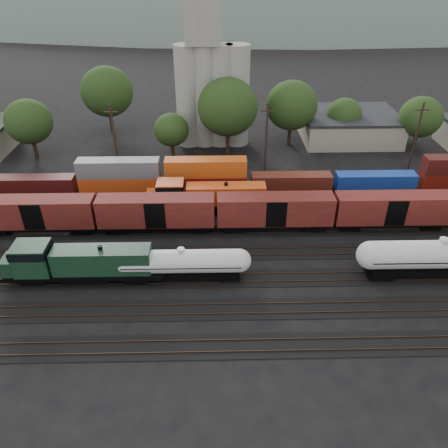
{
  "coord_description": "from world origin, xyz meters",
  "views": [
    {
      "loc": [
        3.87,
        -43.67,
        31.96
      ],
      "look_at": [
        4.85,
        2.0,
        3.0
      ],
      "focal_mm": 35.0,
      "sensor_mm": 36.0,
      "label": 1
    }
  ],
  "objects_px": {
    "green_locomotive": "(74,262)",
    "orange_locomotive": "(204,196)",
    "grain_silo": "(211,84)",
    "tank_car_a": "(182,263)"
  },
  "relations": [
    {
      "from": "green_locomotive",
      "to": "tank_car_a",
      "type": "bearing_deg",
      "value": 0.0
    },
    {
      "from": "green_locomotive",
      "to": "orange_locomotive",
      "type": "xyz_separation_m",
      "value": [
        14.02,
        15.0,
        -0.08
      ]
    },
    {
      "from": "green_locomotive",
      "to": "orange_locomotive",
      "type": "height_order",
      "value": "green_locomotive"
    },
    {
      "from": "green_locomotive",
      "to": "tank_car_a",
      "type": "distance_m",
      "value": 11.83
    },
    {
      "from": "grain_silo",
      "to": "tank_car_a",
      "type": "bearing_deg",
      "value": -94.59
    },
    {
      "from": "green_locomotive",
      "to": "tank_car_a",
      "type": "relative_size",
      "value": 1.15
    },
    {
      "from": "green_locomotive",
      "to": "grain_silo",
      "type": "height_order",
      "value": "grain_silo"
    },
    {
      "from": "tank_car_a",
      "to": "grain_silo",
      "type": "relative_size",
      "value": 0.53
    },
    {
      "from": "orange_locomotive",
      "to": "grain_silo",
      "type": "distance_m",
      "value": 27.42
    },
    {
      "from": "green_locomotive",
      "to": "grain_silo",
      "type": "bearing_deg",
      "value": 69.77
    }
  ]
}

